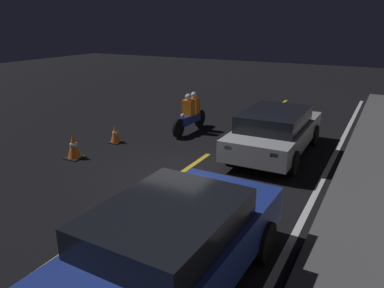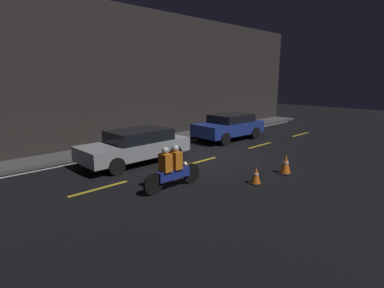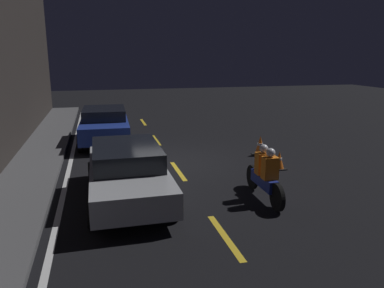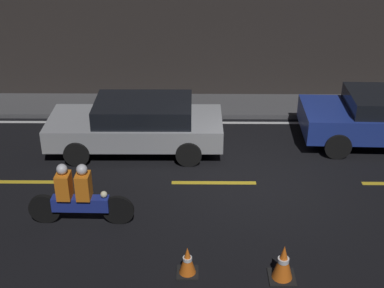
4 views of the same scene
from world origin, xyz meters
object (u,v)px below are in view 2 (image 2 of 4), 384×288
at_px(hatchback_silver, 136,145).
at_px(traffic_cone_near, 256,175).
at_px(motorcycle, 172,169).
at_px(traffic_cone_mid, 286,164).
at_px(sedan_blue, 229,126).

height_order(hatchback_silver, traffic_cone_near, hatchback_silver).
bearing_deg(motorcycle, traffic_cone_mid, -21.56).
distance_m(hatchback_silver, sedan_blue, 6.50).
bearing_deg(sedan_blue, traffic_cone_mid, 59.54).
height_order(sedan_blue, traffic_cone_near, sedan_blue).
xyz_separation_m(hatchback_silver, traffic_cone_near, (1.36, -4.89, -0.45)).
xyz_separation_m(hatchback_silver, motorcycle, (-0.92, -3.33, -0.08)).
bearing_deg(motorcycle, sedan_blue, 27.84).
xyz_separation_m(motorcycle, traffic_cone_near, (2.29, -1.56, -0.37)).
relative_size(traffic_cone_near, traffic_cone_mid, 0.81).
xyz_separation_m(motorcycle, traffic_cone_mid, (4.00, -1.67, -0.31)).
height_order(hatchback_silver, motorcycle, motorcycle).
bearing_deg(hatchback_silver, traffic_cone_near, 105.34).
bearing_deg(motorcycle, traffic_cone_near, -33.19).
distance_m(motorcycle, traffic_cone_near, 2.80).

